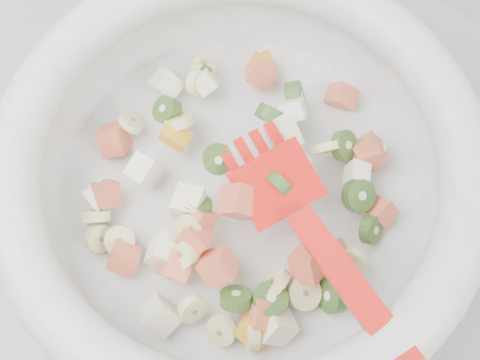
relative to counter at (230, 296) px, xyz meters
The scene contains 2 objects.
counter is the anchor object (origin of this frame).
mixing_bowl 0.51m from the counter, ahead, with size 0.43×0.38×0.12m.
Camera 1 is at (0.13, 1.29, 1.44)m, focal length 50.00 mm.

